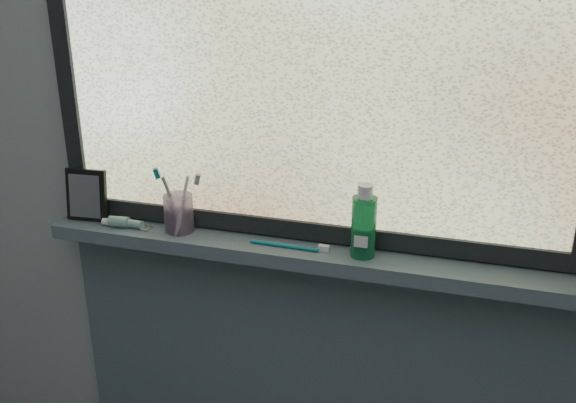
% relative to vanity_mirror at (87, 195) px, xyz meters
% --- Properties ---
extents(wall_back, '(3.00, 0.01, 2.50)m').
position_rel_vanity_mirror_xyz_m(wall_back, '(0.73, 0.07, 0.15)').
color(wall_back, '#9EA3A8').
rests_on(wall_back, ground).
extents(windowsill, '(1.62, 0.14, 0.04)m').
position_rel_vanity_mirror_xyz_m(windowsill, '(0.73, -0.00, -0.10)').
color(windowsill, '#4C5B65').
rests_on(windowsill, wall_back).
extents(sill_apron, '(1.62, 0.02, 0.98)m').
position_rel_vanity_mirror_xyz_m(sill_apron, '(0.73, 0.05, -0.61)').
color(sill_apron, '#4C5B65').
rests_on(sill_apron, floor).
extents(window_pane, '(1.50, 0.01, 1.00)m').
position_rel_vanity_mirror_xyz_m(window_pane, '(0.73, 0.05, 0.43)').
color(window_pane, silver).
rests_on(window_pane, wall_back).
extents(frame_bottom, '(1.60, 0.03, 0.05)m').
position_rel_vanity_mirror_xyz_m(frame_bottom, '(0.73, 0.04, -0.05)').
color(frame_bottom, black).
rests_on(frame_bottom, windowsill).
extents(frame_left, '(0.05, 0.03, 1.10)m').
position_rel_vanity_mirror_xyz_m(frame_left, '(-0.05, 0.04, 0.43)').
color(frame_left, black).
rests_on(frame_left, wall_back).
extents(vanity_mirror, '(0.13, 0.07, 0.15)m').
position_rel_vanity_mirror_xyz_m(vanity_mirror, '(0.00, 0.00, 0.00)').
color(vanity_mirror, black).
rests_on(vanity_mirror, windowsill).
extents(toothpaste_tube, '(0.18, 0.04, 0.03)m').
position_rel_vanity_mirror_xyz_m(toothpaste_tube, '(0.13, -0.02, -0.06)').
color(toothpaste_tube, silver).
rests_on(toothpaste_tube, windowsill).
extents(toothbrush_cup, '(0.11, 0.11, 0.11)m').
position_rel_vanity_mirror_xyz_m(toothbrush_cup, '(0.29, -0.00, -0.02)').
color(toothbrush_cup, '#BD98C9').
rests_on(toothbrush_cup, windowsill).
extents(toothbrush_lying, '(0.23, 0.03, 0.02)m').
position_rel_vanity_mirror_xyz_m(toothbrush_lying, '(0.60, -0.02, -0.07)').
color(toothbrush_lying, '#0D737B').
rests_on(toothbrush_lying, windowsill).
extents(mouthwash_bottle, '(0.07, 0.07, 0.16)m').
position_rel_vanity_mirror_xyz_m(mouthwash_bottle, '(0.81, -0.01, 0.02)').
color(mouthwash_bottle, '#1B8B4E').
rests_on(mouthwash_bottle, windowsill).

